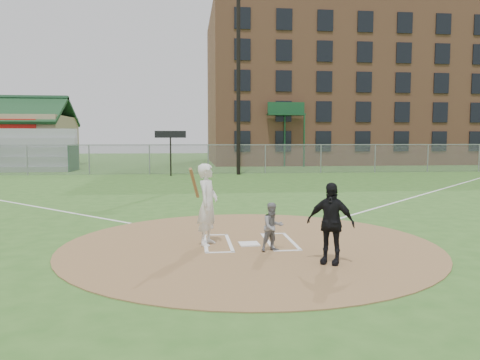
{
  "coord_description": "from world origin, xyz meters",
  "views": [
    {
      "loc": [
        -1.37,
        -10.34,
        2.39
      ],
      "look_at": [
        0.0,
        2.0,
        1.3
      ],
      "focal_mm": 35.0,
      "sensor_mm": 36.0,
      "label": 1
    }
  ],
  "objects": [
    {
      "name": "ground",
      "position": [
        0.0,
        0.0,
        0.0
      ],
      "size": [
        140.0,
        140.0,
        0.0
      ],
      "primitive_type": "plane",
      "color": "#326121",
      "rests_on": "ground"
    },
    {
      "name": "dirt_circle",
      "position": [
        0.0,
        0.0,
        0.01
      ],
      "size": [
        8.4,
        8.4,
        0.02
      ],
      "primitive_type": "cylinder",
      "color": "olive",
      "rests_on": "ground"
    },
    {
      "name": "home_plate",
      "position": [
        -0.02,
        -0.08,
        0.03
      ],
      "size": [
        0.46,
        0.46,
        0.03
      ],
      "primitive_type": "cube",
      "rotation": [
        0.0,
        0.0,
        0.06
      ],
      "color": "white",
      "rests_on": "dirt_circle"
    },
    {
      "name": "foul_line_first",
      "position": [
        9.0,
        9.0,
        0.01
      ],
      "size": [
        17.04,
        17.04,
        0.01
      ],
      "primitive_type": "cube",
      "rotation": [
        0.0,
        0.0,
        -0.79
      ],
      "color": "white",
      "rests_on": "ground"
    },
    {
      "name": "catcher",
      "position": [
        0.4,
        -0.72,
        0.54
      ],
      "size": [
        0.61,
        0.54,
        1.03
      ],
      "primitive_type": "imported",
      "rotation": [
        0.0,
        0.0,
        0.36
      ],
      "color": "gray",
      "rests_on": "dirt_circle"
    },
    {
      "name": "umpire",
      "position": [
        1.3,
        -1.82,
        0.8
      ],
      "size": [
        0.98,
        0.8,
        1.56
      ],
      "primitive_type": "imported",
      "rotation": [
        0.0,
        0.0,
        -0.55
      ],
      "color": "black",
      "rests_on": "dirt_circle"
    },
    {
      "name": "batters_boxes",
      "position": [
        0.0,
        0.15,
        0.03
      ],
      "size": [
        2.08,
        1.88,
        0.01
      ],
      "color": "white",
      "rests_on": "dirt_circle"
    },
    {
      "name": "batter_at_plate",
      "position": [
        -0.95,
        0.02,
        0.94
      ],
      "size": [
        0.75,
        1.09,
        1.82
      ],
      "color": "white",
      "rests_on": "dirt_circle"
    },
    {
      "name": "outfield_fence",
      "position": [
        0.0,
        22.0,
        1.02
      ],
      "size": [
        56.08,
        0.08,
        2.03
      ],
      "color": "slate",
      "rests_on": "ground"
    },
    {
      "name": "bleachers",
      "position": [
        -13.0,
        26.2,
        1.59
      ],
      "size": [
        6.08,
        3.2,
        3.2
      ],
      "color": "#B7BABF",
      "rests_on": "ground"
    },
    {
      "name": "brick_warehouse",
      "position": [
        16.0,
        37.96,
        7.5
      ],
      "size": [
        30.0,
        17.17,
        15.0
      ],
      "color": "#9F6244",
      "rests_on": "ground"
    },
    {
      "name": "light_pole",
      "position": [
        2.0,
        21.0,
        6.61
      ],
      "size": [
        1.2,
        0.3,
        12.22
      ],
      "color": "black",
      "rests_on": "ground"
    },
    {
      "name": "scoreboard_sign",
      "position": [
        -2.5,
        20.2,
        2.39
      ],
      "size": [
        2.0,
        0.1,
        2.93
      ],
      "color": "black",
      "rests_on": "ground"
    }
  ]
}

